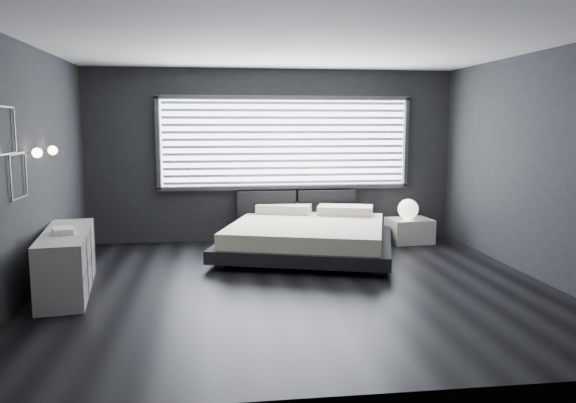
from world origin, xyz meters
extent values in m
plane|color=black|center=(0.00, 0.00, 0.00)|extent=(6.00, 6.00, 0.00)
plane|color=silver|center=(0.00, 0.00, 2.80)|extent=(6.00, 6.00, 0.00)
cube|color=black|center=(0.00, 2.75, 1.40)|extent=(6.00, 0.04, 2.80)
cube|color=black|center=(0.00, -2.75, 1.40)|extent=(6.00, 0.04, 2.80)
cube|color=black|center=(-3.00, 0.00, 1.40)|extent=(0.04, 5.50, 2.80)
cube|color=black|center=(3.00, 0.00, 1.40)|extent=(0.04, 5.50, 2.80)
cube|color=white|center=(0.20, 2.73, 1.61)|extent=(4.00, 0.02, 1.38)
cube|color=#47474C|center=(-1.84, 2.70, 1.61)|extent=(0.06, 0.08, 1.48)
cube|color=#47474C|center=(2.24, 2.70, 1.61)|extent=(0.06, 0.08, 1.48)
cube|color=#47474C|center=(0.20, 2.70, 2.34)|extent=(4.14, 0.08, 0.06)
cube|color=#47474C|center=(0.20, 2.70, 0.88)|extent=(4.14, 0.08, 0.06)
cube|color=silver|center=(0.20, 2.67, 1.61)|extent=(3.94, 0.03, 1.32)
cube|color=black|center=(-0.12, 2.64, 0.57)|extent=(0.96, 0.16, 0.52)
cube|color=black|center=(0.88, 2.64, 0.57)|extent=(0.96, 0.16, 0.52)
cylinder|color=silver|center=(-2.95, 0.05, 1.60)|extent=(0.10, 0.02, 0.02)
sphere|color=#FFE5B7|center=(-2.88, 0.05, 1.60)|extent=(0.11, 0.11, 0.11)
cylinder|color=silver|center=(-2.95, 0.65, 1.60)|extent=(0.10, 0.02, 0.02)
sphere|color=#FFE5B7|center=(-2.88, 0.65, 1.60)|extent=(0.11, 0.11, 0.11)
cube|color=#47474C|center=(-2.98, -0.55, 2.08)|extent=(0.01, 0.46, 0.02)
cube|color=#47474C|center=(-2.98, -0.55, 1.62)|extent=(0.01, 0.46, 0.02)
cube|color=#47474C|center=(-2.98, -0.32, 1.85)|extent=(0.01, 0.02, 0.46)
cube|color=#47474C|center=(-2.98, -0.30, 1.61)|extent=(0.01, 0.46, 0.02)
cube|color=#47474C|center=(-2.98, -0.30, 1.15)|extent=(0.01, 0.46, 0.02)
cube|color=#47474C|center=(-2.98, -0.07, 1.38)|extent=(0.01, 0.02, 0.46)
cube|color=#47474C|center=(-2.98, -0.53, 1.38)|extent=(0.01, 0.02, 0.46)
cube|color=black|center=(-0.90, 0.97, 0.04)|extent=(0.17, 0.17, 0.09)
cube|color=black|center=(1.09, 0.35, 0.04)|extent=(0.17, 0.17, 0.09)
cube|color=black|center=(-0.34, 2.75, 0.04)|extent=(0.17, 0.17, 0.09)
cube|color=black|center=(1.65, 2.13, 0.04)|extent=(0.17, 0.17, 0.09)
cube|color=black|center=(0.38, 1.55, 0.18)|extent=(2.99, 2.92, 0.18)
cube|color=beige|center=(0.38, 1.55, 0.37)|extent=(2.70, 2.70, 0.22)
cube|color=beige|center=(0.16, 2.51, 0.55)|extent=(0.96, 0.69, 0.14)
cube|color=beige|center=(1.10, 2.22, 0.55)|extent=(0.96, 0.69, 0.14)
cube|color=silver|center=(2.18, 2.24, 0.19)|extent=(0.71, 0.61, 0.39)
sphere|color=white|center=(2.14, 2.22, 0.55)|extent=(0.33, 0.33, 0.33)
cube|color=silver|center=(-2.65, 0.13, 0.35)|extent=(0.72, 1.81, 0.70)
cube|color=#47474C|center=(-2.40, 0.16, 0.35)|extent=(0.24, 1.72, 0.68)
cube|color=white|center=(-2.65, 0.01, 0.72)|extent=(0.31, 0.36, 0.04)
cube|color=white|center=(-2.64, -0.01, 0.75)|extent=(0.29, 0.33, 0.03)
camera|label=1|loc=(-0.95, -6.41, 1.91)|focal=35.00mm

